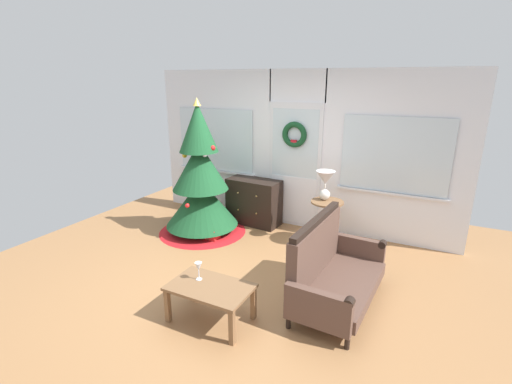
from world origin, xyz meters
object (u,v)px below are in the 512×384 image
table_lamp (325,181)px  gift_box (212,235)px  dresser_cabinet (254,202)px  settee_sofa (331,270)px  side_table (327,214)px  coffee_table (210,291)px  wine_glass (199,267)px  christmas_tree (201,185)px

table_lamp → gift_box: (-1.53, -0.72, -0.87)m
dresser_cabinet → table_lamp: 1.42m
settee_sofa → side_table: (-0.48, 1.42, 0.11)m
coffee_table → gift_box: size_ratio=4.47×
settee_sofa → coffee_table: 1.34m
dresser_cabinet → table_lamp: (1.28, -0.21, 0.58)m
coffee_table → table_lamp: bearing=79.3°
gift_box → coffee_table: bearing=-56.9°
table_lamp → coffee_table: 2.49m
dresser_cabinet → wine_glass: bearing=-75.3°
gift_box → dresser_cabinet: bearing=75.5°
christmas_tree → dresser_cabinet: 1.00m
side_table → coffee_table: 2.39m
dresser_cabinet → table_lamp: table_lamp is taller
side_table → gift_box: side_table is taller
christmas_tree → dresser_cabinet: bearing=50.2°
christmas_tree → settee_sofa: bearing=-22.0°
table_lamp → wine_glass: (-0.62, -2.32, -0.42)m
settee_sofa → gift_box: bearing=160.2°
gift_box → side_table: bearing=23.3°
table_lamp → wine_glass: 2.44m
side_table → coffee_table: bearing=-102.3°
side_table → table_lamp: size_ratio=1.55×
wine_glass → gift_box: wine_glass is taller
dresser_cabinet → gift_box: (-0.24, -0.93, -0.30)m
settee_sofa → gift_box: 2.21m
side_table → dresser_cabinet: bearing=169.4°
christmas_tree → settee_sofa: (2.41, -0.97, -0.41)m
settee_sofa → table_lamp: (-0.54, 1.46, 0.59)m
christmas_tree → settee_sofa: christmas_tree is taller
coffee_table → gift_box: (-1.08, 1.65, -0.25)m
settee_sofa → wine_glass: 1.45m
table_lamp → gift_box: size_ratio=2.34×
settee_sofa → christmas_tree: bearing=158.0°
christmas_tree → side_table: (1.93, 0.45, -0.30)m
dresser_cabinet → side_table: dresser_cabinet is taller
coffee_table → gift_box: 1.99m
wine_glass → gift_box: size_ratio=1.04×
dresser_cabinet → wine_glass: 2.62m
side_table → settee_sofa: bearing=-71.4°
settee_sofa → wine_glass: bearing=-143.7°
christmas_tree → side_table: 2.01m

